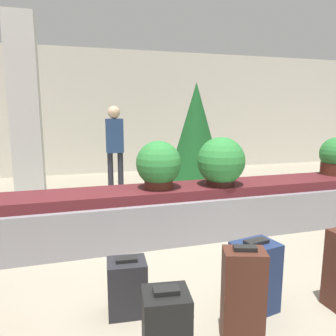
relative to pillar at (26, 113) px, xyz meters
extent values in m
plane|color=#9E937F|center=(1.88, -3.56, -1.60)|extent=(18.00, 18.00, 0.00)
cube|color=beige|center=(1.88, 2.74, 0.00)|extent=(18.00, 0.06, 3.20)
cube|color=gray|center=(1.88, -2.09, -1.33)|extent=(8.17, 0.79, 0.54)
cube|color=#5B1E23|center=(1.88, -2.09, -0.99)|extent=(7.84, 0.63, 0.13)
cube|color=silver|center=(0.00, 0.00, 0.00)|extent=(0.47, 0.47, 3.20)
cube|color=#232328|center=(1.09, -3.59, -1.37)|extent=(0.34, 0.28, 0.45)
cube|color=black|center=(1.09, -3.59, -1.13)|extent=(0.18, 0.11, 0.03)
cube|color=black|center=(1.20, -4.36, -0.99)|extent=(0.16, 0.11, 0.03)
cube|color=navy|center=(2.10, -3.86, -1.31)|extent=(0.40, 0.33, 0.59)
cube|color=black|center=(2.10, -3.86, -1.00)|extent=(0.21, 0.13, 0.03)
cube|color=#472319|center=(1.81, -4.18, -1.25)|extent=(0.33, 0.28, 0.71)
cube|color=black|center=(1.81, -4.18, -0.88)|extent=(0.17, 0.12, 0.03)
cylinder|color=#381914|center=(2.59, -2.18, -0.86)|extent=(0.37, 0.37, 0.15)
sphere|color=#2D7F38|center=(2.59, -2.18, -0.61)|extent=(0.63, 0.63, 0.63)
cylinder|color=#4C2319|center=(1.75, -2.11, -0.85)|extent=(0.36, 0.36, 0.16)
sphere|color=#2D7F38|center=(1.75, -2.11, -0.61)|extent=(0.57, 0.57, 0.57)
cylinder|color=#4C2319|center=(4.62, -2.00, -0.84)|extent=(0.44, 0.44, 0.19)
cylinder|color=#282833|center=(1.43, 0.38, -1.18)|extent=(0.11, 0.11, 0.83)
cylinder|color=#282833|center=(1.63, 0.38, -1.18)|extent=(0.11, 0.11, 0.83)
cube|color=navy|center=(1.53, 0.38, -0.44)|extent=(0.33, 0.20, 0.66)
sphere|color=beige|center=(1.53, 0.38, 0.01)|extent=(0.24, 0.24, 0.24)
cylinder|color=#4C331E|center=(2.99, -0.22, -1.51)|extent=(0.16, 0.16, 0.18)
cone|color=#195623|center=(2.99, -0.22, -0.43)|extent=(1.16, 1.16, 1.99)
camera|label=1|loc=(0.71, -6.04, 0.04)|focal=35.00mm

